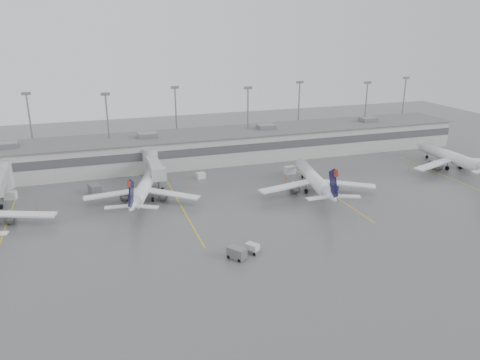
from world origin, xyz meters
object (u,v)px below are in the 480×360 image
object	(u,v)px
jet_far_right	(454,158)
baggage_tug	(252,249)
jet_mid_right	(315,180)
jet_mid_left	(143,189)

from	to	relation	value
jet_far_right	baggage_tug	world-z (taller)	jet_far_right
jet_mid_right	jet_far_right	world-z (taller)	jet_far_right
jet_mid_right	baggage_tug	xyz separation A→B (m)	(-24.28, -24.25, -2.48)
jet_mid_left	jet_mid_right	size ratio (longest dim) A/B	0.90
jet_mid_right	baggage_tug	distance (m)	34.41
jet_mid_left	baggage_tug	distance (m)	34.57
jet_far_right	baggage_tug	bearing A→B (deg)	-154.75
jet_mid_left	jet_far_right	world-z (taller)	jet_far_right
jet_far_right	jet_mid_left	bearing A→B (deg)	-179.13
jet_mid_left	jet_mid_right	bearing A→B (deg)	7.67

